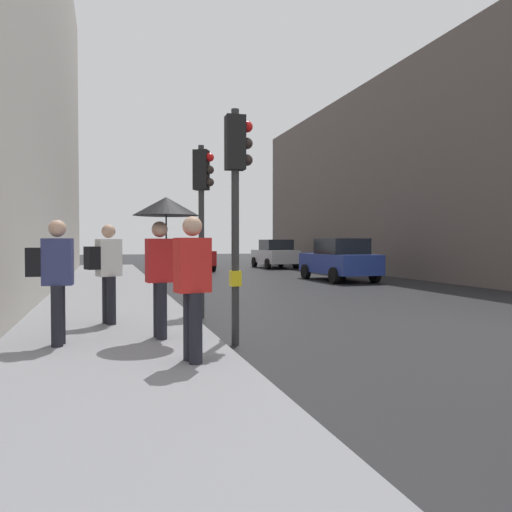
# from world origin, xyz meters

# --- Properties ---
(sidewalk_kerb) EXTENTS (3.18, 40.00, 0.16)m
(sidewalk_kerb) POSITION_xyz_m (-7.15, 6.00, 0.08)
(sidewalk_kerb) COLOR gray
(sidewalk_kerb) RESTS_ON ground
(building_facade_right) EXTENTS (12.00, 27.53, 9.75)m
(building_facade_right) POSITION_xyz_m (11.56, 17.08, 4.88)
(building_facade_right) COLOR #5B514C
(building_facade_right) RESTS_ON ground
(traffic_light_near_left) EXTENTS (0.43, 0.25, 3.68)m
(traffic_light_near_left) POSITION_xyz_m (-5.23, 0.12, 2.54)
(traffic_light_near_left) COLOR #2D2D2D
(traffic_light_near_left) RESTS_ON ground
(traffic_light_near_right) EXTENTS (0.44, 0.36, 3.66)m
(traffic_light_near_right) POSITION_xyz_m (-5.24, 3.05, 2.52)
(traffic_light_near_right) COLOR #2D2D2D
(traffic_light_near_right) RESTS_ON ground
(car_blue_van) EXTENTS (2.13, 4.26, 1.76)m
(car_blue_van) POSITION_xyz_m (2.13, 11.68, 0.88)
(car_blue_van) COLOR navy
(car_blue_van) RESTS_ON ground
(car_silver_hatchback) EXTENTS (2.06, 4.22, 1.76)m
(car_silver_hatchback) POSITION_xyz_m (2.86, 22.28, 0.88)
(car_silver_hatchback) COLOR #BCBCC1
(car_silver_hatchback) RESTS_ON ground
(car_red_sedan) EXTENTS (2.25, 4.32, 1.76)m
(car_red_sedan) POSITION_xyz_m (-2.53, 21.31, 0.88)
(car_red_sedan) COLOR red
(car_red_sedan) RESTS_ON ground
(pedestrian_with_umbrella) EXTENTS (1.00, 1.00, 2.14)m
(pedestrian_with_umbrella) POSITION_xyz_m (-6.35, 0.20, 1.84)
(pedestrian_with_umbrella) COLOR black
(pedestrian_with_umbrella) RESTS_ON sidewalk_kerb
(pedestrian_with_black_backpack) EXTENTS (0.66, 0.48, 1.77)m
(pedestrian_with_black_backpack) POSITION_xyz_m (-7.19, 1.79, 1.16)
(pedestrian_with_black_backpack) COLOR black
(pedestrian_with_black_backpack) RESTS_ON sidewalk_kerb
(pedestrian_with_grey_backpack) EXTENTS (0.62, 0.36, 1.77)m
(pedestrian_with_grey_backpack) POSITION_xyz_m (-7.90, 0.06, 1.16)
(pedestrian_with_grey_backpack) COLOR black
(pedestrian_with_grey_backpack) RESTS_ON sidewalk_kerb
(pedestrian_in_red_jacket) EXTENTS (0.45, 0.36, 1.77)m
(pedestrian_in_red_jacket) POSITION_xyz_m (-6.19, -1.47, 1.13)
(pedestrian_in_red_jacket) COLOR black
(pedestrian_in_red_jacket) RESTS_ON sidewalk_kerb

